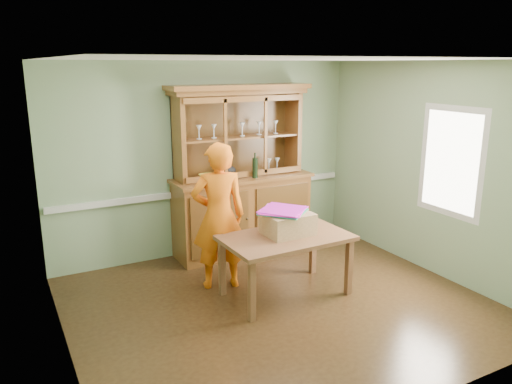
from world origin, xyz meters
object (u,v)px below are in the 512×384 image
person (219,216)px  dining_table (286,243)px  china_hutch (241,195)px  cardboard_box (288,223)px

person → dining_table: bearing=149.8°
china_hutch → cardboard_box: china_hutch is taller
china_hutch → cardboard_box: (-0.13, -1.47, 0.02)m
china_hutch → person: bearing=-129.3°
china_hutch → person: china_hutch is taller
dining_table → person: person is taller
china_hutch → cardboard_box: 1.48m
china_hutch → dining_table: 1.55m
china_hutch → cardboard_box: bearing=-95.2°
cardboard_box → china_hutch: bearing=84.8°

